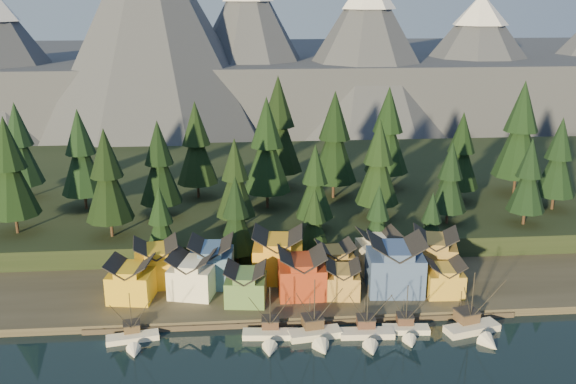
{
  "coord_description": "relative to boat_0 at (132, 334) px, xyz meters",
  "views": [
    {
      "loc": [
        -11.51,
        -89.95,
        58.98
      ],
      "look_at": [
        -1.61,
        30.0,
        21.12
      ],
      "focal_mm": 40.0,
      "sensor_mm": 36.0,
      "label": 1
    }
  ],
  "objects": [
    {
      "name": "boat_6",
      "position": [
        60.88,
        -2.09,
        0.69
      ],
      "size": [
        10.86,
        11.47,
        12.72
      ],
      "rotation": [
        0.0,
        0.0,
        0.26
      ],
      "color": "silver",
      "rests_on": "ground"
    },
    {
      "name": "tree_hill_13",
      "position": [
        86.44,
        36.9,
        15.62
      ],
      "size": [
        8.97,
        8.97,
        20.89
      ],
      "color": "#332319",
      "rests_on": "hillside"
    },
    {
      "name": "tree_hill_17",
      "position": [
        98.44,
        46.9,
        17.13
      ],
      "size": [
        10.15,
        10.15,
        23.65
      ],
      "color": "#332319",
      "rests_on": "hillside"
    },
    {
      "name": "shore_strip",
      "position": [
        30.44,
        28.9,
        -1.05
      ],
      "size": [
        400.0,
        50.0,
        1.5
      ],
      "primitive_type": "cube",
      "color": "#322F24",
      "rests_on": "ground"
    },
    {
      "name": "boat_0",
      "position": [
        0.0,
        0.0,
        0.0
      ],
      "size": [
        9.67,
        10.24,
        9.92
      ],
      "rotation": [
        0.0,
        0.0,
        0.19
      ],
      "color": "white",
      "rests_on": "ground"
    },
    {
      "name": "tree_hill_9",
      "position": [
        52.44,
        43.9,
        17.67
      ],
      "size": [
        10.58,
        10.58,
        24.64
      ],
      "color": "#332319",
      "rests_on": "hillside"
    },
    {
      "name": "tree_hill_6",
      "position": [
        26.44,
        53.9,
        19.82
      ],
      "size": [
        12.26,
        12.26,
        28.56
      ],
      "color": "#332319",
      "rests_on": "hillside"
    },
    {
      "name": "boat_4",
      "position": [
        41.3,
        -2.14,
        0.23
      ],
      "size": [
        9.96,
        10.78,
        10.93
      ],
      "rotation": [
        0.0,
        0.0,
        -0.04
      ],
      "color": "beige",
      "rests_on": "ground"
    },
    {
      "name": "tree_hill_7",
      "position": [
        36.44,
        36.9,
        15.37
      ],
      "size": [
        8.77,
        8.77,
        20.43
      ],
      "color": "#332319",
      "rests_on": "hillside"
    },
    {
      "name": "tree_hill_1",
      "position": [
        -19.56,
        56.9,
        18.26
      ],
      "size": [
        11.04,
        11.04,
        25.72
      ],
      "color": "#332319",
      "rests_on": "hillside"
    },
    {
      "name": "hillside",
      "position": [
        30.44,
        78.9,
        1.2
      ],
      "size": [
        420.0,
        100.0,
        6.0
      ],
      "primitive_type": "cube",
      "color": "black",
      "rests_on": "ground"
    },
    {
      "name": "boat_3",
      "position": [
        32.22,
        -1.53,
        0.63
      ],
      "size": [
        9.87,
        10.49,
        12.16
      ],
      "rotation": [
        0.0,
        0.0,
        0.15
      ],
      "color": "beige",
      "rests_on": "ground"
    },
    {
      "name": "tree_shore_2",
      "position": [
        35.44,
        28.9,
        9.11
      ],
      "size": [
        7.39,
        7.39,
        17.21
      ],
      "color": "#332319",
      "rests_on": "shore_strip"
    },
    {
      "name": "tree_shore_3",
      "position": [
        49.44,
        28.9,
        9.31
      ],
      "size": [
        7.55,
        7.55,
        17.58
      ],
      "color": "#332319",
      "rests_on": "shore_strip"
    },
    {
      "name": "tree_hill_0",
      "position": [
        -31.56,
        40.9,
        19.06
      ],
      "size": [
        11.67,
        11.67,
        27.18
      ],
      "color": "#332319",
      "rests_on": "hillside"
    },
    {
      "name": "dock",
      "position": [
        30.44,
        5.4,
        -1.3
      ],
      "size": [
        80.0,
        4.0,
        1.0
      ],
      "primitive_type": "cube",
      "color": "#4E4337",
      "rests_on": "ground"
    },
    {
      "name": "house_front_3",
      "position": [
        31.08,
        13.46,
        4.53
      ],
      "size": [
        9.07,
        8.64,
        9.19
      ],
      "rotation": [
        0.0,
        0.0,
        0.01
      ],
      "color": "maroon",
      "rests_on": "shore_strip"
    },
    {
      "name": "house_front_5",
      "position": [
        49.75,
        13.67,
        5.64
      ],
      "size": [
        11.48,
        10.59,
        11.3
      ],
      "rotation": [
        0.0,
        0.0,
        -0.08
      ],
      "color": "#385085",
      "rests_on": "shore_strip"
    },
    {
      "name": "house_back_5",
      "position": [
        59.64,
        20.01,
        4.93
      ],
      "size": [
        10.71,
        10.79,
        9.95
      ],
      "rotation": [
        0.0,
        0.0,
        -0.24
      ],
      "color": "olive",
      "rests_on": "shore_strip"
    },
    {
      "name": "house_front_2",
      "position": [
        20.04,
        11.23,
        3.61
      ],
      "size": [
        8.45,
        8.5,
        7.44
      ],
      "rotation": [
        0.0,
        0.0,
        -0.12
      ],
      "color": "#49703C",
      "rests_on": "shore_strip"
    },
    {
      "name": "house_back_0",
      "position": [
        2.13,
        20.76,
        4.62
      ],
      "size": [
        9.65,
        9.36,
        9.37
      ],
      "rotation": [
        0.0,
        0.0,
        0.14
      ],
      "color": "gold",
      "rests_on": "shore_strip"
    },
    {
      "name": "house_back_4",
      "position": [
        48.5,
        23.55,
        4.39
      ],
      "size": [
        8.96,
        8.67,
        8.93
      ],
      "rotation": [
        0.0,
        0.0,
        0.1
      ],
      "color": "silver",
      "rests_on": "shore_strip"
    },
    {
      "name": "house_front_1",
      "position": [
        9.68,
        15.24,
        4.26
      ],
      "size": [
        10.08,
        9.83,
        8.67
      ],
      "rotation": [
        0.0,
        0.0,
        -0.24
      ],
      "color": "white",
      "rests_on": "shore_strip"
    },
    {
      "name": "boat_5",
      "position": [
        48.61,
        -1.08,
        0.11
      ],
      "size": [
        8.74,
        9.4,
        10.01
      ],
      "rotation": [
        0.0,
        0.0,
        -0.08
      ],
      "color": "silver",
      "rests_on": "ground"
    },
    {
      "name": "tree_hill_2",
      "position": [
        -9.56,
        36.9,
        17.83
      ],
      "size": [
        10.7,
        10.7,
        24.92
      ],
      "color": "#332319",
      "rests_on": "hillside"
    },
    {
      "name": "mountain_ridge",
      "position": [
        26.24,
        202.49,
        24.26
      ],
      "size": [
        560.0,
        190.0,
        90.0
      ],
      "color": "#424555",
      "rests_on": "ground"
    },
    {
      "name": "tree_hill_14",
      "position": [
        94.44,
        60.9,
        21.01
      ],
      "size": [
        13.2,
        13.2,
        30.74
      ],
      "color": "#332319",
      "rests_on": "hillside"
    },
    {
      "name": "ground",
      "position": [
        30.44,
        -11.1,
        -1.8
      ],
      "size": [
        500.0,
        500.0,
        0.0
      ],
      "primitive_type": "plane",
      "color": "black",
      "rests_on": "ground"
    },
    {
      "name": "tree_shore_1",
      "position": [
        18.44,
        28.9,
        10.78
      ],
      "size": [
        8.7,
        8.7,
        20.27
      ],
      "color": "#332319",
      "rests_on": "shore_strip"
    },
    {
      "name": "tree_hill_12",
      "position": [
        76.44,
        54.9,
        17.21
      ],
      "size": [
        10.21,
        10.21,
        23.79
      ],
      "color": "#332319",
      "rests_on": "hillside"
    },
    {
      "name": "tree_shore_0",
      "position": [
        2.44,
        28.9,
        9.77
      ],
      "size": [
        7.91,
        7.91,
        18.42
      ],
      "color": "#332319",
      "rests_on": "shore_strip"
    },
    {
      "name": "tree_hill_16",
      "position": [
        -37.56,
        66.9,
        18.36
      ],
      "size": [
        11.12,
        11.12,
        25.9
      ],
      "color": "#332319",
      "rests_on": "hillside"
    },
    {
      "name": "tree_hill_10",
      "position": [
        60.44,
        68.9,
        19.77
      ],
      "size": [
        12.22,
        12.22,
        28.47
      ],
      "color": "#332319",
      "rests_on": "hillside"
    },
    {
      "name": "tree_hill_3",
      "position": [
        0.44,
        48.9,
        17.38
      ],
      "size": [
        10.35,
        10.35,
        24.1
      ],
      "color": "#332319",
      "rests_on": "hillside"
    },
    {
      "name": "tree_hill_8",
      "position": [
        44.44,
        60.9,
        19.88
      ],
      "size": [
        12.31,
        12.31,
        28.68
      ],
      "color": "#332319",
      "rests_on": "hillside"
    },
    {
      "name": "tree_hill_4",
      "position": [
        8.44,
        63.9,
        18.42
      ],
      "size": [
        11.16,
        11.16,
        26.0
      ],
      "color": "#332319",
      "rests_on": "hillside"
    },
    {
      "name": "boat_2",
      "position": [
        24.02,
        -1.02,
        0.11
      ],
      "size": [
        10.3,
        11.09,
        10.6
      ],
      "rotation": [
        0.0,
        0.0,
        -0.08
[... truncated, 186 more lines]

